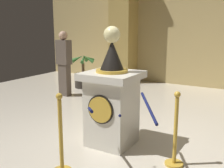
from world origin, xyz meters
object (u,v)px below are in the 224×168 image
stanchion_near (61,146)px  stanchion_far (175,140)px  pedestal_clock (112,100)px  potted_palm_left (83,77)px  bystander_guest (64,62)px

stanchion_near → stanchion_far: 1.43m
stanchion_near → stanchion_far: stanchion_near is taller
pedestal_clock → stanchion_far: (1.03, -0.16, -0.35)m
potted_palm_left → stanchion_near: bearing=-57.0°
potted_palm_left → bystander_guest: (0.15, -1.02, 0.56)m
pedestal_clock → bystander_guest: bearing=142.6°
potted_palm_left → pedestal_clock: bearing=-47.6°
stanchion_near → potted_palm_left: bearing=123.0°
stanchion_near → stanchion_far: (1.13, 0.88, -0.01)m
potted_palm_left → stanchion_far: bearing=-40.0°
stanchion_near → bystander_guest: 3.91m
stanchion_far → bystander_guest: size_ratio=0.60×
pedestal_clock → potted_palm_left: pedestal_clock is taller
stanchion_near → bystander_guest: (-2.45, 2.99, 0.52)m
potted_palm_left → bystander_guest: bystander_guest is taller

